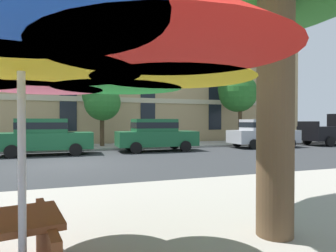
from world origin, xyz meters
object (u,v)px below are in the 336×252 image
(street_tree_middle, at_px, (102,99))
(street_tree_right, at_px, (237,91))
(sedan_silver, at_px, (263,132))
(sedan_green, at_px, (45,136))
(sedan_green_midblock, at_px, (156,134))
(patio_umbrella, at_px, (21,39))

(street_tree_middle, bearing_deg, street_tree_right, 1.51)
(sedan_silver, height_order, street_tree_right, street_tree_right)
(sedan_green, relative_size, sedan_green_midblock, 1.00)
(street_tree_middle, distance_m, patio_umbrella, 15.71)
(sedan_green, bearing_deg, sedan_green_midblock, 0.00)
(sedan_silver, bearing_deg, sedan_green, 180.00)
(street_tree_right, height_order, patio_umbrella, street_tree_right)
(sedan_green, height_order, patio_umbrella, patio_umbrella)
(sedan_silver, distance_m, patio_umbrella, 17.45)
(sedan_green_midblock, height_order, street_tree_right, street_tree_right)
(sedan_silver, xyz_separation_m, street_tree_right, (0.04, 3.10, 2.95))
(sedan_green, distance_m, street_tree_middle, 4.64)
(sedan_green, bearing_deg, street_tree_right, 13.64)
(sedan_green, bearing_deg, street_tree_middle, 43.34)
(sedan_green_midblock, bearing_deg, street_tree_middle, 132.95)
(sedan_silver, distance_m, street_tree_middle, 10.34)
(sedan_green, height_order, sedan_green_midblock, same)
(sedan_green, xyz_separation_m, street_tree_middle, (3.01, 2.84, 2.09))
(sedan_green_midblock, distance_m, street_tree_right, 8.30)
(street_tree_right, relative_size, patio_umbrella, 1.34)
(sedan_green_midblock, distance_m, street_tree_middle, 4.41)
(sedan_green_midblock, bearing_deg, street_tree_right, 23.53)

